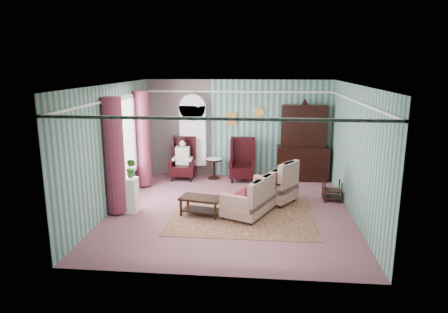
# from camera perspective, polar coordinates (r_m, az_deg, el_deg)

# --- Properties ---
(floor) EXTENTS (6.00, 6.00, 0.00)m
(floor) POSITION_cam_1_polar(r_m,az_deg,el_deg) (9.43, 0.89, -7.66)
(floor) COLOR #874F55
(floor) RESTS_ON ground
(room_shell) EXTENTS (5.53, 6.02, 2.91)m
(room_shell) POSITION_cam_1_polar(r_m,az_deg,el_deg) (9.16, -2.84, 4.70)
(room_shell) COLOR #3C6D64
(room_shell) RESTS_ON ground
(bookcase) EXTENTS (0.80, 0.28, 2.24)m
(bookcase) POSITION_cam_1_polar(r_m,az_deg,el_deg) (12.02, -4.42, 2.40)
(bookcase) COLOR white
(bookcase) RESTS_ON floor
(dresser_hutch) EXTENTS (1.50, 0.56, 2.36)m
(dresser_hutch) POSITION_cam_1_polar(r_m,az_deg,el_deg) (11.77, 11.26, 2.26)
(dresser_hutch) COLOR black
(dresser_hutch) RESTS_ON floor
(wingback_left) EXTENTS (0.76, 0.80, 1.25)m
(wingback_left) POSITION_cam_1_polar(r_m,az_deg,el_deg) (11.79, -5.90, -0.30)
(wingback_left) COLOR black
(wingback_left) RESTS_ON floor
(wingback_right) EXTENTS (0.76, 0.80, 1.25)m
(wingback_right) POSITION_cam_1_polar(r_m,az_deg,el_deg) (11.58, 2.62, -0.50)
(wingback_right) COLOR black
(wingback_right) RESTS_ON floor
(seated_woman) EXTENTS (0.44, 0.40, 1.18)m
(seated_woman) POSITION_cam_1_polar(r_m,az_deg,el_deg) (11.80, -5.90, -0.47)
(seated_woman) COLOR white
(seated_woman) RESTS_ON floor
(round_side_table) EXTENTS (0.50, 0.50, 0.60)m
(round_side_table) POSITION_cam_1_polar(r_m,az_deg,el_deg) (11.87, -1.46, -1.76)
(round_side_table) COLOR black
(round_side_table) RESTS_ON floor
(nest_table) EXTENTS (0.45, 0.38, 0.54)m
(nest_table) POSITION_cam_1_polar(r_m,az_deg,el_deg) (10.32, 15.17, -4.70)
(nest_table) COLOR black
(nest_table) RESTS_ON floor
(plant_stand) EXTENTS (0.55, 0.35, 0.80)m
(plant_stand) POSITION_cam_1_polar(r_m,az_deg,el_deg) (9.51, -13.89, -5.33)
(plant_stand) COLOR white
(plant_stand) RESTS_ON floor
(rug) EXTENTS (3.20, 2.60, 0.01)m
(rug) POSITION_cam_1_polar(r_m,az_deg,el_deg) (9.13, 2.63, -8.35)
(rug) COLOR #52241B
(rug) RESTS_ON floor
(sofa) EXTENTS (1.76, 2.12, 0.92)m
(sofa) POSITION_cam_1_polar(r_m,az_deg,el_deg) (9.27, 4.21, -5.05)
(sofa) COLOR beige
(sofa) RESTS_ON floor
(floral_armchair) EXTENTS (1.12, 1.15, 0.91)m
(floral_armchair) POSITION_cam_1_polar(r_m,az_deg,el_deg) (9.88, 7.50, -3.99)
(floral_armchair) COLOR #B4A48C
(floral_armchair) RESTS_ON floor
(coffee_table) EXTENTS (1.01, 0.69, 0.42)m
(coffee_table) POSITION_cam_1_polar(r_m,az_deg,el_deg) (9.09, -3.28, -7.08)
(coffee_table) COLOR black
(coffee_table) RESTS_ON floor
(potted_plant_a) EXTENTS (0.43, 0.40, 0.38)m
(potted_plant_a) POSITION_cam_1_polar(r_m,az_deg,el_deg) (9.33, -14.78, -1.93)
(potted_plant_a) COLOR #184F1A
(potted_plant_a) RESTS_ON plant_stand
(potted_plant_b) EXTENTS (0.29, 0.26, 0.44)m
(potted_plant_b) POSITION_cam_1_polar(r_m,az_deg,el_deg) (9.39, -13.17, -1.59)
(potted_plant_b) COLOR #1C5119
(potted_plant_b) RESTS_ON plant_stand
(potted_plant_c) EXTENTS (0.26, 0.26, 0.38)m
(potted_plant_c) POSITION_cam_1_polar(r_m,az_deg,el_deg) (9.42, -14.69, -1.79)
(potted_plant_c) COLOR #2A581B
(potted_plant_c) RESTS_ON plant_stand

